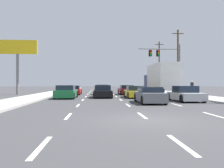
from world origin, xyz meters
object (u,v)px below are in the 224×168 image
(car_white, at_px, (102,90))
(car_gray, at_px, (149,95))
(box_truck, at_px, (161,78))
(car_silver, at_px, (185,94))
(traffic_signal_mast, at_px, (163,58))
(utility_pole_far, at_px, (159,65))
(car_yellow, at_px, (135,92))
(car_green, at_px, (66,92))
(car_black, at_px, (103,92))
(roadside_billboard, at_px, (18,54))
(car_red, at_px, (74,90))
(pedestrian_near_corner, at_px, (192,88))
(car_maroon, at_px, (126,90))
(utility_pole_mid, at_px, (178,60))

(car_white, bearing_deg, car_gray, -75.70)
(box_truck, xyz_separation_m, car_silver, (-0.12, -7.86, -1.52))
(traffic_signal_mast, height_order, utility_pole_far, utility_pole_far)
(car_yellow, xyz_separation_m, box_truck, (3.53, 2.90, 1.53))
(car_yellow, bearing_deg, car_green, -174.40)
(car_gray, height_order, box_truck, box_truck)
(car_black, relative_size, car_yellow, 1.04)
(car_black, height_order, roadside_billboard, roadside_billboard)
(car_red, relative_size, car_silver, 1.05)
(utility_pole_far, bearing_deg, pedestrian_near_corner, -95.12)
(car_maroon, distance_m, pedestrian_near_corner, 8.22)
(box_truck, bearing_deg, car_white, 150.65)
(car_maroon, relative_size, roadside_billboard, 0.61)
(roadside_billboard, bearing_deg, car_maroon, -3.50)
(car_black, height_order, car_gray, car_black)
(car_green, height_order, car_silver, car_green)
(car_silver, xyz_separation_m, utility_pole_mid, (5.49, 17.14, 4.58))
(car_green, distance_m, car_maroon, 9.84)
(car_red, relative_size, car_yellow, 1.00)
(car_green, distance_m, car_gray, 9.06)
(box_truck, relative_size, traffic_signal_mast, 1.12)
(car_yellow, height_order, roadside_billboard, roadside_billboard)
(car_silver, bearing_deg, car_black, 141.68)
(utility_pole_far, bearing_deg, utility_pole_mid, -90.53)
(car_red, relative_size, utility_pole_mid, 0.43)
(traffic_signal_mast, bearing_deg, car_green, -138.70)
(utility_pole_mid, bearing_deg, car_gray, -115.47)
(car_maroon, height_order, car_silver, car_silver)
(car_gray, relative_size, pedestrian_near_corner, 2.61)
(car_black, height_order, car_maroon, car_black)
(car_red, xyz_separation_m, car_black, (3.67, -6.13, 0.04))
(car_white, relative_size, car_maroon, 1.00)
(utility_pole_far, relative_size, roadside_billboard, 1.42)
(car_gray, distance_m, utility_pole_far, 31.75)
(car_yellow, bearing_deg, car_red, 137.16)
(car_yellow, xyz_separation_m, car_gray, (0.06, -6.38, 0.02))
(roadside_billboard, xyz_separation_m, pedestrian_near_corner, (21.53, -4.78, -4.33))
(car_green, relative_size, box_truck, 0.51)
(car_gray, bearing_deg, pedestrian_near_corner, 51.43)
(utility_pole_far, bearing_deg, car_green, -123.24)
(car_red, bearing_deg, car_gray, -61.21)
(car_green, bearing_deg, car_gray, -38.94)
(car_maroon, distance_m, utility_pole_far, 20.16)
(car_maroon, xyz_separation_m, car_gray, (0.18, -12.74, 0.01))
(car_red, height_order, pedestrian_near_corner, pedestrian_near_corner)
(car_white, distance_m, box_truck, 7.96)
(roadside_billboard, bearing_deg, car_silver, -34.36)
(car_gray, bearing_deg, car_red, 118.79)
(car_white, bearing_deg, car_yellow, -63.99)
(car_red, relative_size, traffic_signal_mast, 0.58)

